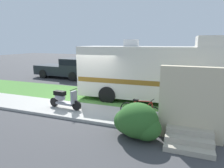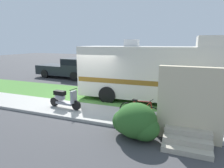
{
  "view_description": "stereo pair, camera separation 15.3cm",
  "coord_description": "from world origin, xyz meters",
  "views": [
    {
      "loc": [
        4.59,
        -8.75,
        3.12
      ],
      "look_at": [
        1.12,
        0.3,
        1.1
      ],
      "focal_mm": 31.97,
      "sensor_mm": 36.0,
      "label": 1
    },
    {
      "loc": [
        4.74,
        -8.69,
        3.12
      ],
      "look_at": [
        1.12,
        0.3,
        1.1
      ],
      "focal_mm": 31.97,
      "sensor_mm": 36.0,
      "label": 2
    }
  ],
  "objects": [
    {
      "name": "bottle_spare",
      "position": [
        3.6,
        -1.27,
        0.22
      ],
      "size": [
        0.06,
        0.06,
        0.24
      ],
      "color": "brown",
      "rests_on": "ground"
    },
    {
      "name": "sidewalk",
      "position": [
        0.0,
        -1.2,
        0.06
      ],
      "size": [
        24.0,
        2.0,
        0.12
      ],
      "color": "#ADAAA3",
      "rests_on": "ground"
    },
    {
      "name": "porch_steps",
      "position": [
        4.78,
        -2.29,
        0.97
      ],
      "size": [
        2.0,
        1.26,
        2.4
      ],
      "color": "#B2A893",
      "rests_on": "ground"
    },
    {
      "name": "pickup_truck_near",
      "position": [
        -5.25,
        6.29,
        0.96
      ],
      "size": [
        5.52,
        2.53,
        1.78
      ],
      "color": "#1E2328",
      "rests_on": "ground"
    },
    {
      "name": "scooter",
      "position": [
        -0.67,
        -1.26,
        0.58
      ],
      "size": [
        1.73,
        0.5,
        0.97
      ],
      "color": "black",
      "rests_on": "ground"
    },
    {
      "name": "bicycle",
      "position": [
        2.97,
        -1.47,
        0.49
      ],
      "size": [
        1.72,
        0.52,
        0.88
      ],
      "color": "black",
      "rests_on": "ground"
    },
    {
      "name": "bush_by_porch",
      "position": [
        3.16,
        -2.69,
        0.55
      ],
      "size": [
        1.65,
        1.24,
        1.17
      ],
      "color": "#2D6026",
      "rests_on": "ground"
    },
    {
      "name": "grass_strip",
      "position": [
        0.0,
        1.5,
        0.04
      ],
      "size": [
        24.0,
        3.4,
        0.08
      ],
      "color": "#4C8438",
      "rests_on": "ground"
    },
    {
      "name": "ground_plane",
      "position": [
        0.0,
        0.0,
        0.0
      ],
      "size": [
        80.0,
        80.0,
        0.0
      ],
      "primitive_type": "plane",
      "color": "#424244"
    },
    {
      "name": "bottle_green",
      "position": [
        4.44,
        -0.62,
        0.24
      ],
      "size": [
        0.07,
        0.07,
        0.27
      ],
      "color": "#19722D",
      "rests_on": "ground"
    },
    {
      "name": "motorhome_rv",
      "position": [
        2.97,
        1.69,
        1.62
      ],
      "size": [
        7.74,
        2.64,
        3.42
      ],
      "color": "silver",
      "rests_on": "ground"
    }
  ]
}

